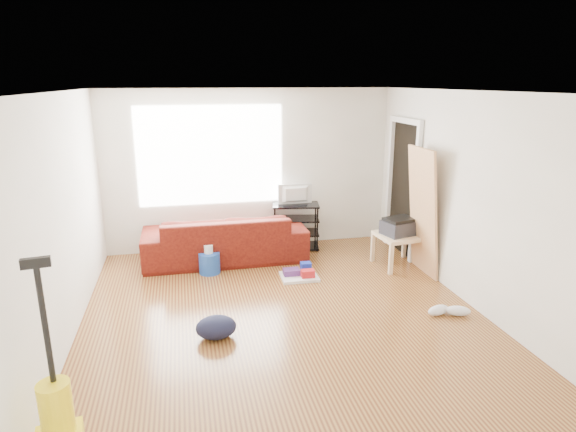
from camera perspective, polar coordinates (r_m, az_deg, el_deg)
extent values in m
cube|color=#5B2D18|center=(5.66, -0.56, -11.65)|extent=(4.50, 5.00, 0.01)
cube|color=white|center=(5.03, -0.64, 14.55)|extent=(4.50, 5.00, 0.01)
cube|color=silver|center=(7.61, -4.53, 5.45)|extent=(4.50, 0.01, 2.50)
cube|color=silver|center=(2.96, 9.72, -11.77)|extent=(4.50, 0.01, 2.50)
cube|color=silver|center=(5.24, -25.44, -0.80)|extent=(0.01, 5.00, 2.50)
cube|color=silver|center=(6.07, 20.68, 1.82)|extent=(0.01, 5.00, 2.50)
cube|color=white|center=(7.49, -9.13, 7.08)|extent=(2.20, 0.01, 1.50)
cube|color=white|center=(7.15, 14.84, 2.26)|extent=(0.06, 0.08, 2.00)
cube|color=white|center=(7.94, 11.91, 3.76)|extent=(0.06, 0.08, 2.00)
cube|color=white|center=(7.39, 13.81, 10.93)|extent=(0.06, 0.98, 0.08)
cube|color=black|center=(7.56, 13.53, 3.06)|extent=(0.01, 0.86, 1.98)
imported|color=#350908|center=(7.37, -7.39, -5.09)|extent=(2.39, 0.94, 0.70)
cube|color=black|center=(7.78, 0.90, -3.57)|extent=(0.79, 0.54, 0.03)
cube|color=black|center=(7.71, 0.91, -1.97)|extent=(0.79, 0.54, 0.03)
cube|color=black|center=(7.64, 0.92, -0.34)|extent=(0.79, 0.54, 0.03)
cube|color=black|center=(7.58, 0.92, 1.31)|extent=(0.79, 0.54, 0.03)
cylinder|color=black|center=(7.50, -1.56, -1.64)|extent=(0.02, 0.02, 0.73)
cylinder|color=black|center=(7.83, -1.58, -0.87)|extent=(0.02, 0.02, 0.73)
cylinder|color=black|center=(7.53, 3.51, -1.59)|extent=(0.02, 0.02, 0.73)
cylinder|color=black|center=(7.87, 3.27, -0.82)|extent=(0.02, 0.02, 0.73)
imported|color=black|center=(7.54, 0.93, 2.57)|extent=(0.55, 0.07, 0.31)
cube|color=beige|center=(7.10, 13.01, -2.31)|extent=(0.64, 0.64, 0.05)
cube|color=beige|center=(6.84, 12.10, -5.10)|extent=(0.05, 0.05, 0.43)
cube|color=beige|center=(7.27, 10.02, -3.71)|extent=(0.05, 0.05, 0.43)
cube|color=beige|center=(7.11, 15.83, -4.54)|extent=(0.05, 0.05, 0.43)
cube|color=beige|center=(7.52, 13.60, -3.24)|extent=(0.05, 0.05, 0.43)
cube|color=#282830|center=(7.07, 13.07, -1.35)|extent=(0.54, 0.46, 0.20)
cube|color=black|center=(7.03, 13.13, -0.40)|extent=(0.48, 0.41, 0.04)
cylinder|color=#1C48AE|center=(6.90, -9.24, -6.66)|extent=(0.32, 0.32, 0.29)
cylinder|color=silver|center=(6.83, -9.35, -5.06)|extent=(0.12, 0.12, 0.11)
cube|color=white|center=(6.63, 1.33, -7.20)|extent=(0.50, 0.41, 0.04)
cube|color=red|center=(6.56, 2.35, -6.82)|extent=(0.18, 0.12, 0.10)
cube|color=#4B2668|center=(6.63, 0.40, -6.63)|extent=(0.22, 0.16, 0.08)
cube|color=#172DAF|center=(6.71, 2.13, -6.08)|extent=(0.14, 0.12, 0.14)
ellipsoid|color=black|center=(5.28, -8.47, -14.03)|extent=(0.43, 0.35, 0.23)
ellipsoid|color=silver|center=(5.90, 17.37, -10.61)|extent=(0.31, 0.19, 0.12)
ellipsoid|color=silver|center=(5.95, 19.49, -10.55)|extent=(0.31, 0.22, 0.12)
cylinder|color=yellow|center=(3.97, -25.79, -19.82)|extent=(0.23, 0.23, 0.39)
cylinder|color=black|center=(3.69, -26.83, -11.58)|extent=(0.04, 0.04, 0.84)
cube|color=black|center=(3.51, -27.75, -4.92)|extent=(0.18, 0.07, 0.07)
cube|color=tan|center=(7.07, 15.17, -6.43)|extent=(0.22, 0.71, 1.76)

